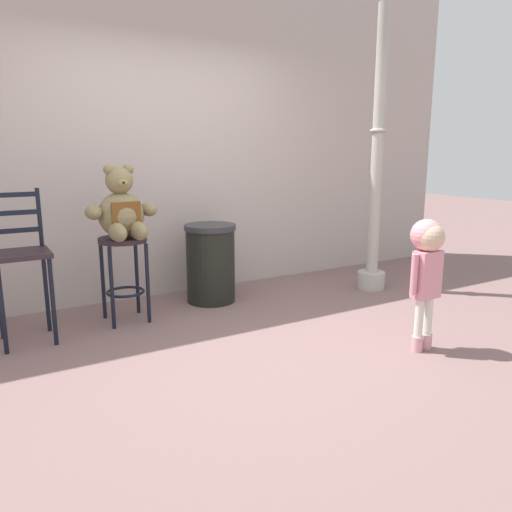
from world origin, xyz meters
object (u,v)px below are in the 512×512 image
(child_walking, at_px, (427,256))
(trash_bin, at_px, (211,263))
(teddy_bear, at_px, (122,212))
(bar_chair_empty, at_px, (21,260))
(bar_stool_with_teddy, at_px, (124,261))
(lamppost, at_px, (376,183))

(child_walking, distance_m, trash_bin, 2.04)
(teddy_bear, relative_size, bar_chair_empty, 0.52)
(child_walking, xyz_separation_m, trash_bin, (-0.80, 1.85, -0.32))
(bar_stool_with_teddy, relative_size, bar_chair_empty, 0.63)
(child_walking, relative_size, lamppost, 0.34)
(bar_stool_with_teddy, xyz_separation_m, lamppost, (2.50, -0.30, 0.59))
(teddy_bear, height_order, bar_chair_empty, teddy_bear)
(bar_stool_with_teddy, distance_m, trash_bin, 0.89)
(teddy_bear, height_order, trash_bin, teddy_bear)
(trash_bin, bearing_deg, bar_stool_with_teddy, -170.64)
(trash_bin, bearing_deg, child_walking, -66.55)
(bar_stool_with_teddy, height_order, child_walking, child_walking)
(bar_chair_empty, bearing_deg, trash_bin, 7.55)
(bar_stool_with_teddy, height_order, bar_chair_empty, bar_chair_empty)
(child_walking, distance_m, bar_chair_empty, 2.94)
(teddy_bear, distance_m, lamppost, 2.52)
(teddy_bear, relative_size, trash_bin, 0.80)
(bar_stool_with_teddy, distance_m, bar_chair_empty, 0.79)
(trash_bin, distance_m, lamppost, 1.85)
(teddy_bear, bearing_deg, trash_bin, 11.31)
(bar_stool_with_teddy, xyz_separation_m, child_walking, (1.67, -1.71, 0.18))
(bar_chair_empty, bearing_deg, lamppost, -3.99)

